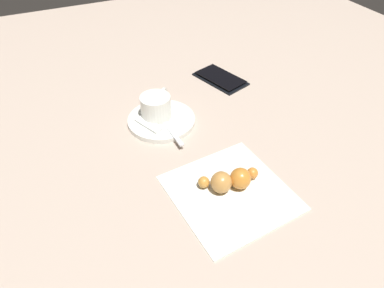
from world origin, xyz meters
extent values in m
plane|color=#B29E8D|center=(0.00, 0.00, 0.00)|extent=(1.80, 1.80, 0.00)
cylinder|color=white|center=(-0.11, -0.02, 0.01)|extent=(0.14, 0.14, 0.01)
cylinder|color=white|center=(-0.12, -0.03, 0.04)|extent=(0.06, 0.06, 0.05)
cylinder|color=#311A0B|center=(-0.12, -0.03, 0.03)|extent=(0.05, 0.05, 0.00)
torus|color=white|center=(-0.15, 0.00, 0.04)|extent=(0.04, 0.03, 0.04)
cube|color=silver|center=(-0.06, -0.02, 0.01)|extent=(0.11, 0.01, 0.00)
ellipsoid|color=silver|center=(-0.13, -0.02, 0.01)|extent=(0.03, 0.02, 0.01)
cube|color=white|center=(-0.09, -0.05, 0.01)|extent=(0.07, 0.04, 0.01)
cube|color=silver|center=(0.13, 0.01, 0.00)|extent=(0.21, 0.20, 0.00)
ellipsoid|color=#BF8133|center=(0.10, -0.02, 0.01)|extent=(0.03, 0.03, 0.02)
ellipsoid|color=#BB813F|center=(0.12, 0.00, 0.02)|extent=(0.05, 0.05, 0.04)
ellipsoid|color=#C5772A|center=(0.12, 0.03, 0.02)|extent=(0.04, 0.04, 0.04)
ellipsoid|color=orange|center=(0.12, 0.06, 0.01)|extent=(0.03, 0.03, 0.02)
cube|color=black|center=(-0.21, 0.18, 0.00)|extent=(0.15, 0.11, 0.01)
cube|color=black|center=(-0.21, 0.18, 0.01)|extent=(0.13, 0.10, 0.00)
camera|label=1|loc=(0.46, -0.21, 0.45)|focal=32.38mm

